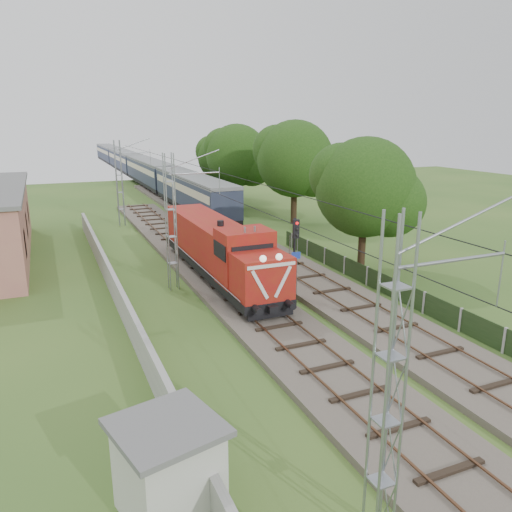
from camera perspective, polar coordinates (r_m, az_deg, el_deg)
name	(u,v)px	position (r m, az deg, el deg)	size (l,w,h in m)	color
ground	(318,368)	(20.98, 7.15, -12.55)	(140.00, 140.00, 0.00)	#325720
track_main	(252,306)	(26.62, -0.42, -5.79)	(4.20, 70.00, 0.45)	#6B6054
track_side	(247,244)	(39.93, -0.99, 1.41)	(4.20, 80.00, 0.45)	#6B6054
catenary	(172,222)	(29.26, -9.59, 3.83)	(3.31, 70.00, 8.00)	gray
boundary_wall	(113,284)	(29.50, -16.03, -3.10)	(0.25, 40.00, 1.50)	#9E9E99
fence	(424,303)	(27.39, 18.67, -5.08)	(0.12, 32.00, 1.20)	black
locomotive	(219,248)	(30.86, -4.30, 0.90)	(2.78, 15.88, 4.03)	black
coach_rake	(136,165)	(87.05, -13.59, 10.09)	(3.02, 90.17, 3.49)	black
signal_post	(295,245)	(27.15, 4.50, 1.28)	(0.51, 0.40, 4.67)	black
relay_hut	(169,469)	(13.78, -9.95, -22.82)	(3.02, 3.02, 2.57)	beige
tree_a	(366,189)	(33.19, 12.50, 7.53)	(6.78, 6.46, 8.79)	#3B2718
tree_b	(296,160)	(47.99, 4.56, 10.91)	(7.58, 7.22, 9.83)	#3B2718
tree_c	(238,156)	(56.77, -2.10, 11.34)	(7.25, 6.90, 9.39)	#3B2718
tree_d	(223,158)	(64.12, -3.84, 11.15)	(6.39, 6.09, 8.29)	#3B2718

